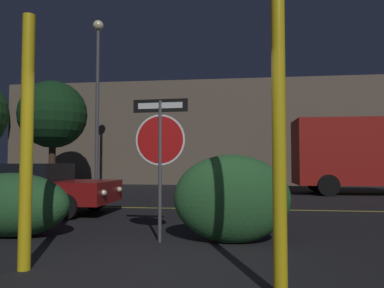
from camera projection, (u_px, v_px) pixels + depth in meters
name	position (u px, v px, depth m)	size (l,w,h in m)	color
ground_plane	(147.00, 276.00, 4.37)	(260.00, 260.00, 0.00)	black
road_center_stripe	(202.00, 209.00, 10.63)	(41.04, 0.12, 0.01)	gold
stop_sign	(160.00, 140.00, 6.29)	(0.95, 0.09, 2.39)	#4C4C51
yellow_pole_left	(27.00, 140.00, 4.68)	(0.16, 0.16, 3.20)	yellow
yellow_pole_right	(279.00, 118.00, 3.73)	(0.14, 0.14, 3.55)	yellow
hedge_bush_1	(11.00, 205.00, 6.67)	(2.16, 1.11, 1.14)	#285B2D
hedge_bush_2	(231.00, 199.00, 6.17)	(1.92, 0.84, 1.45)	#285B2D
passing_car_2	(36.00, 188.00, 9.67)	(4.14, 1.95, 1.29)	maroon
delivery_truck	(363.00, 154.00, 15.46)	(5.49, 2.44, 3.10)	maroon
street_lamp	(98.00, 78.00, 16.95)	(0.48, 0.48, 7.79)	#4C4C51
tree_0	(53.00, 115.00, 17.96)	(3.23, 3.23, 5.23)	#422D1E
building_backdrop	(211.00, 134.00, 23.63)	(24.89, 4.01, 6.15)	#6B5B4C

